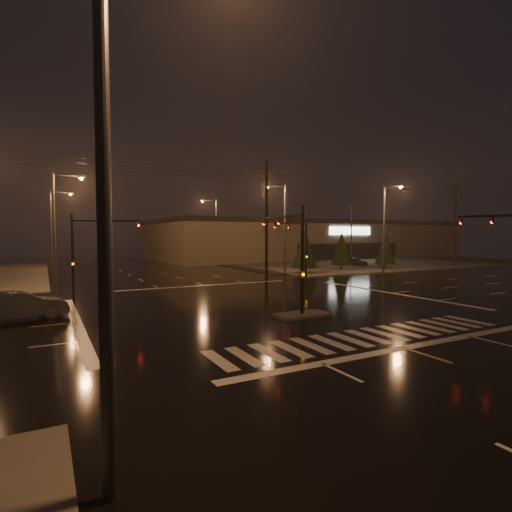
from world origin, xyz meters
The scene contains 24 objects.
ground centered at (0.00, 0.00, 0.00)m, with size 140.00×140.00×0.00m, color black.
sidewalk_ne centered at (30.00, 30.00, 0.06)m, with size 36.00×36.00×0.12m, color #484641.
median_island centered at (0.00, -4.00, 0.07)m, with size 3.00×1.60×0.15m, color #484641.
crosswalk centered at (0.00, -9.00, 0.01)m, with size 15.00×2.60×0.01m, color beige.
stop_bar_near centered at (0.00, -11.00, 0.01)m, with size 16.00×0.50×0.01m, color beige.
stop_bar_far centered at (0.00, 11.00, 0.01)m, with size 16.00×0.50×0.01m, color beige.
parking_lot centered at (35.00, 28.00, 0.04)m, with size 50.00×24.00×0.08m, color black.
retail_building centered at (35.00, 45.99, 3.84)m, with size 60.20×28.30×7.20m.
signal_mast_median centered at (0.00, -3.07, 3.75)m, with size 0.25×4.59×6.00m.
signal_mast_ne centered at (9.50, 10.14, 3.79)m, with size 4.84×1.86×6.00m.
signal_mast_nw centered at (-9.50, 10.14, 3.79)m, with size 4.84×1.86×6.00m.
streetlight_0 centered at (-11.18, -15.00, 5.80)m, with size 2.77×0.32×10.00m.
streetlight_1 centered at (-11.18, 18.00, 5.80)m, with size 2.77×0.32×10.00m.
streetlight_2 centered at (-11.18, 34.00, 5.80)m, with size 2.77×0.32×10.00m.
streetlight_3 centered at (11.18, 16.00, 5.80)m, with size 2.77×0.32×10.00m.
streetlight_4 centered at (11.18, 36.00, 5.80)m, with size 2.77×0.32×10.00m.
streetlight_6 centered at (22.00, 11.18, 5.80)m, with size 0.32×2.77×10.00m.
utility_pole_1 centered at (8.00, 14.00, 6.13)m, with size 2.20×0.32×12.00m.
utility_pole_2 centered at (38.00, 14.00, 6.13)m, with size 2.20×0.32×12.00m.
conifer_0 centered at (13.96, 15.65, 2.94)m, with size 2.86×2.86×5.18m.
conifer_1 centered at (20.73, 17.31, 2.75)m, with size 2.62×2.62×4.80m.
conifer_2 centered at (27.03, 16.03, 2.77)m, with size 2.65×2.65×4.85m.
car_parked centered at (26.59, 21.56, 0.66)m, with size 1.57×3.90×1.33m, color black.
car_crossing centered at (-13.55, 2.18, 0.75)m, with size 1.58×4.53×1.49m, color #585C60.
Camera 1 is at (-12.38, -21.87, 4.43)m, focal length 28.00 mm.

